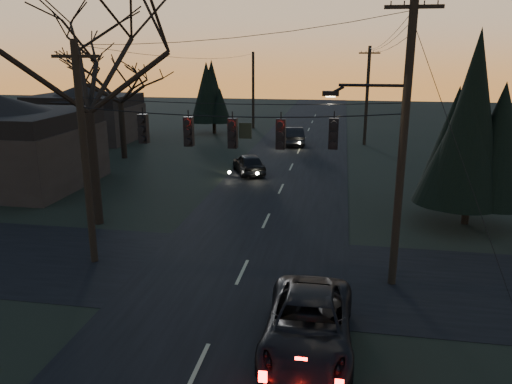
% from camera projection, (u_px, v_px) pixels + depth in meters
% --- Properties ---
extents(main_road, '(8.00, 120.00, 0.02)m').
position_uv_depth(main_road, '(277.00, 198.00, 28.37)').
color(main_road, black).
rests_on(main_road, ground).
extents(cross_road, '(60.00, 7.00, 0.02)m').
position_uv_depth(cross_road, '(242.00, 272.00, 18.89)').
color(cross_road, black).
rests_on(cross_road, ground).
extents(utility_pole_right, '(5.00, 0.30, 10.00)m').
position_uv_depth(utility_pole_right, '(391.00, 283.00, 17.99)').
color(utility_pole_right, black).
rests_on(utility_pole_right, ground).
extents(utility_pole_left, '(1.80, 0.30, 8.50)m').
position_uv_depth(utility_pole_left, '(95.00, 261.00, 19.88)').
color(utility_pole_left, black).
rests_on(utility_pole_left, ground).
extents(utility_pole_far_r, '(1.80, 0.30, 8.50)m').
position_uv_depth(utility_pole_far_r, '(364.00, 145.00, 44.53)').
color(utility_pole_far_r, black).
rests_on(utility_pole_far_r, ground).
extents(utility_pole_far_l, '(0.30, 0.30, 8.00)m').
position_uv_depth(utility_pole_far_l, '(253.00, 128.00, 54.00)').
color(utility_pole_far_l, black).
rests_on(utility_pole_far_l, ground).
extents(span_signal_assembly, '(11.50, 0.44, 1.46)m').
position_uv_depth(span_signal_assembly, '(234.00, 132.00, 17.47)').
color(span_signal_assembly, black).
rests_on(span_signal_assembly, ground).
extents(bare_tree_left, '(11.22, 11.22, 10.70)m').
position_uv_depth(bare_tree_left, '(85.00, 65.00, 22.22)').
color(bare_tree_left, black).
rests_on(bare_tree_left, ground).
extents(evergreen_right, '(3.86, 3.86, 8.31)m').
position_uv_depth(evergreen_right, '(476.00, 126.00, 22.92)').
color(evergreen_right, black).
rests_on(evergreen_right, ground).
extents(bare_tree_dist, '(6.36, 6.36, 8.55)m').
position_uv_depth(bare_tree_dist, '(119.00, 80.00, 37.43)').
color(bare_tree_dist, black).
rests_on(bare_tree_dist, ground).
extents(evergreen_dist, '(3.35, 3.35, 6.33)m').
position_uv_depth(evergreen_dist, '(214.00, 96.00, 49.69)').
color(evergreen_dist, black).
rests_on(evergreen_dist, ground).
extents(house_left_near, '(10.00, 8.00, 5.60)m').
position_uv_depth(house_left_near, '(1.00, 141.00, 30.39)').
color(house_left_near, black).
rests_on(house_left_near, ground).
extents(house_left_far, '(9.00, 7.00, 5.20)m').
position_uv_depth(house_left_far, '(85.00, 112.00, 46.11)').
color(house_left_far, black).
rests_on(house_left_far, ground).
extents(suv_near, '(2.46, 5.28, 1.46)m').
position_uv_depth(suv_near, '(308.00, 325.00, 13.90)').
color(suv_near, black).
rests_on(suv_near, ground).
extents(sedan_oncoming_a, '(3.14, 4.40, 1.39)m').
position_uv_depth(sedan_oncoming_a, '(249.00, 164.00, 33.85)').
color(sedan_oncoming_a, black).
rests_on(sedan_oncoming_a, ground).
extents(sedan_oncoming_b, '(2.54, 4.98, 1.56)m').
position_uv_depth(sedan_oncoming_b, '(293.00, 136.00, 44.35)').
color(sedan_oncoming_b, black).
rests_on(sedan_oncoming_b, ground).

